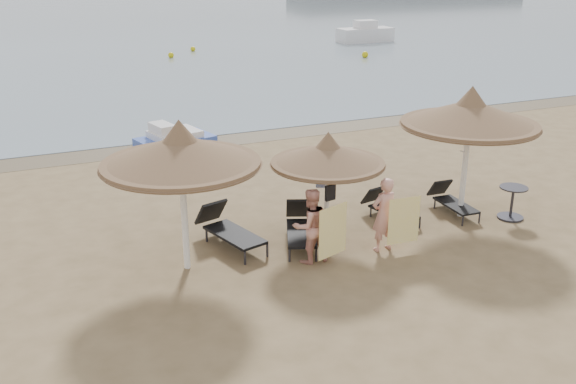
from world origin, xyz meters
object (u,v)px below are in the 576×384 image
(person_right, at_px, (384,209))
(pedal_boat, at_px, (174,143))
(palapa_right, at_px, (470,114))
(lounger_near_left, at_px, (301,226))
(side_table, at_px, (512,204))
(palapa_center, at_px, (328,155))
(person_left, at_px, (310,220))
(palapa_left, at_px, (180,152))
(lounger_near_right, at_px, (388,207))
(lounger_far_right, at_px, (451,200))
(lounger_far_left, at_px, (228,228))

(person_right, relative_size, pedal_boat, 0.75)
(palapa_right, xyz_separation_m, lounger_near_left, (-4.25, 0.20, -2.21))
(lounger_near_left, relative_size, side_table, 2.42)
(palapa_center, xyz_separation_m, person_left, (-0.82, -0.87, -1.07))
(palapa_right, height_order, person_right, palapa_right)
(palapa_left, distance_m, pedal_boat, 8.34)
(palapa_center, xyz_separation_m, lounger_near_right, (1.90, 0.44, -1.69))
(lounger_far_right, xyz_separation_m, pedal_boat, (-5.17, 7.54, 0.08))
(palapa_center, xyz_separation_m, lounger_far_left, (-2.15, 0.61, -1.62))
(side_table, distance_m, pedal_boat, 10.54)
(lounger_near_right, bearing_deg, palapa_left, 174.54)
(lounger_far_right, bearing_deg, palapa_center, -174.28)
(palapa_right, bearing_deg, palapa_left, -179.70)
(palapa_left, bearing_deg, lounger_near_right, 6.36)
(palapa_center, height_order, pedal_boat, palapa_center)
(pedal_boat, bearing_deg, palapa_right, -70.23)
(lounger_far_right, bearing_deg, person_left, -163.87)
(lounger_near_left, bearing_deg, lounger_far_right, 23.48)
(side_table, height_order, pedal_boat, pedal_boat)
(palapa_center, relative_size, pedal_boat, 0.98)
(side_table, relative_size, pedal_boat, 0.31)
(lounger_far_left, distance_m, lounger_near_left, 1.64)
(palapa_center, bearing_deg, lounger_far_left, 164.03)
(palapa_right, xyz_separation_m, lounger_far_left, (-5.82, 0.71, -2.19))
(side_table, bearing_deg, lounger_far_left, 169.05)
(person_right, bearing_deg, lounger_far_left, -32.29)
(lounger_near_left, xyz_separation_m, lounger_far_right, (4.18, 0.10, -0.06))
(lounger_near_left, height_order, side_table, lounger_near_left)
(palapa_right, relative_size, person_left, 1.74)
(lounger_near_right, xyz_separation_m, lounger_far_right, (1.70, -0.24, 0.00))
(palapa_center, relative_size, side_table, 3.13)
(lounger_near_left, distance_m, person_right, 1.93)
(pedal_boat, bearing_deg, palapa_center, -92.53)
(side_table, bearing_deg, palapa_left, 175.86)
(lounger_near_left, distance_m, side_table, 5.36)
(lounger_far_left, relative_size, person_right, 1.06)
(palapa_left, bearing_deg, palapa_right, 0.30)
(palapa_left, height_order, person_right, palapa_left)
(palapa_left, bearing_deg, pedal_boat, 77.73)
(lounger_far_left, height_order, person_right, person_right)
(lounger_far_left, height_order, lounger_near_right, lounger_far_left)
(palapa_center, height_order, palapa_right, palapa_right)
(palapa_left, relative_size, side_table, 3.91)
(palapa_center, relative_size, person_right, 1.31)
(palapa_left, bearing_deg, lounger_far_left, 33.44)
(palapa_right, bearing_deg, lounger_near_left, 177.26)
(palapa_center, relative_size, lounger_near_left, 1.29)
(lounger_near_right, bearing_deg, lounger_near_left, 175.93)
(lounger_near_left, height_order, person_right, person_right)
(palapa_right, xyz_separation_m, side_table, (1.04, -0.61, -2.20))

